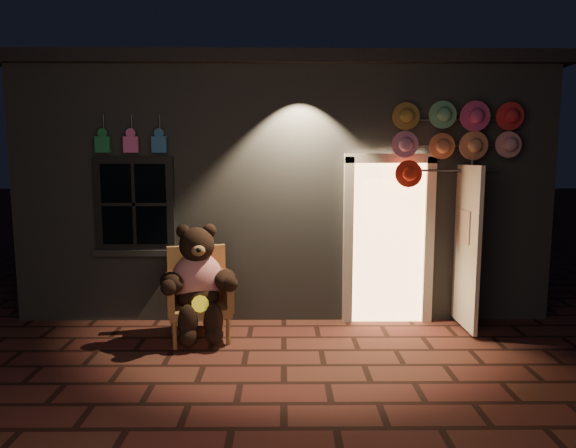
{
  "coord_description": "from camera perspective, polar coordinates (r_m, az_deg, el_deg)",
  "views": [
    {
      "loc": [
        0.0,
        -5.08,
        2.15
      ],
      "look_at": [
        0.05,
        1.0,
        1.35
      ],
      "focal_mm": 32.0,
      "sensor_mm": 36.0,
      "label": 1
    }
  ],
  "objects": [
    {
      "name": "shop_building",
      "position": [
        9.08,
        -0.46,
        4.87
      ],
      "size": [
        7.3,
        5.95,
        3.51
      ],
      "color": "slate",
      "rests_on": "ground"
    },
    {
      "name": "teddy_bear",
      "position": [
        6.09,
        -9.97,
        -6.33
      ],
      "size": [
        0.94,
        0.83,
        1.33
      ],
      "rotation": [
        0.0,
        0.0,
        0.24
      ],
      "color": "red",
      "rests_on": "ground"
    },
    {
      "name": "ground",
      "position": [
        5.52,
        -0.46,
        -15.44
      ],
      "size": [
        60.0,
        60.0,
        0.0
      ],
      "primitive_type": "plane",
      "color": "#52291F",
      "rests_on": "ground"
    },
    {
      "name": "wicker_armchair",
      "position": [
        6.27,
        -9.92,
        -7.54
      ],
      "size": [
        0.86,
        0.82,
        1.07
      ],
      "rotation": [
        0.0,
        0.0,
        0.24
      ],
      "color": "#A4783F",
      "rests_on": "ground"
    },
    {
      "name": "hat_rack",
      "position": [
        6.69,
        17.75,
        9.04
      ],
      "size": [
        1.6,
        0.22,
        2.83
      ],
      "color": "#59595E",
      "rests_on": "ground"
    }
  ]
}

